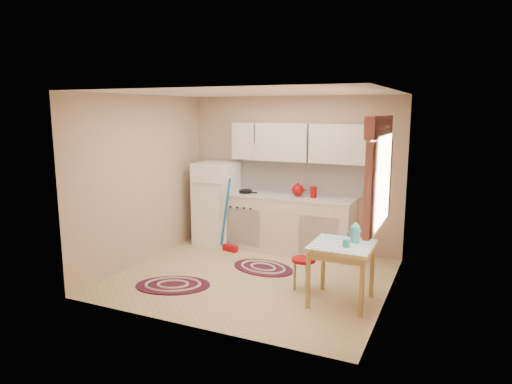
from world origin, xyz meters
TOP-DOWN VIEW (x-y plane):
  - room_shell at (0.16, 0.24)m, footprint 3.64×3.60m
  - fridge at (-1.26, 1.25)m, footprint 0.65×0.60m
  - broom at (-0.82, 0.90)m, footprint 0.30×0.18m
  - base_cabinets at (-0.04, 1.30)m, footprint 2.25×0.60m
  - countertop at (-0.04, 1.30)m, footprint 2.27×0.62m
  - frying_pan at (-0.71, 1.25)m, footprint 0.27×0.27m
  - red_kettle at (0.19, 1.30)m, footprint 0.27×0.25m
  - red_canister at (0.45, 1.30)m, footprint 0.13×0.13m
  - table at (1.31, -0.32)m, footprint 0.72×0.72m
  - stool at (0.79, -0.15)m, footprint 0.37×0.37m
  - coffee_pot at (1.44, -0.20)m, footprint 0.17×0.15m
  - mug at (1.39, -0.42)m, footprint 0.10×0.10m
  - rug_center at (-0.01, 0.38)m, footprint 1.07×0.83m
  - rug_left at (-0.82, -0.73)m, footprint 1.16×0.98m

SIDE VIEW (x-z plane):
  - rug_center at x=-0.01m, z-range 0.00..0.02m
  - rug_left at x=-0.82m, z-range 0.00..0.02m
  - stool at x=0.79m, z-range 0.00..0.42m
  - table at x=1.31m, z-range 0.00..0.72m
  - base_cabinets at x=-0.04m, z-range 0.00..0.88m
  - broom at x=-0.82m, z-range 0.00..1.20m
  - fridge at x=-1.26m, z-range 0.00..1.40m
  - mug at x=1.39m, z-range 0.72..0.82m
  - coffee_pot at x=1.44m, z-range 0.72..0.99m
  - countertop at x=-0.04m, z-range 0.88..0.92m
  - frying_pan at x=-0.71m, z-range 0.92..0.97m
  - red_canister at x=0.45m, z-range 0.92..1.08m
  - red_kettle at x=0.19m, z-range 0.92..1.13m
  - room_shell at x=0.16m, z-range 0.34..2.86m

